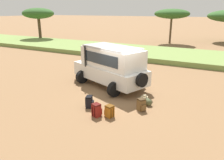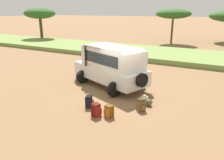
# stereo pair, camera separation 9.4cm
# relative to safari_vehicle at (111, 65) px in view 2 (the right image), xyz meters

# --- Properties ---
(ground_plane) EXTENTS (320.00, 320.00, 0.00)m
(ground_plane) POSITION_rel_safari_vehicle_xyz_m (1.09, -0.92, -1.29)
(ground_plane) COLOR olive
(grass_bank) EXTENTS (120.00, 7.00, 0.44)m
(grass_bank) POSITION_rel_safari_vehicle_xyz_m (1.09, 10.37, -1.07)
(grass_bank) COLOR olive
(grass_bank) RESTS_ON ground_plane
(safari_vehicle) EXTENTS (5.42, 3.73, 2.44)m
(safari_vehicle) POSITION_rel_safari_vehicle_xyz_m (0.00, 0.00, 0.00)
(safari_vehicle) COLOR silver
(safari_vehicle) RESTS_ON ground_plane
(backpack_beside_front_wheel) EXTENTS (0.44, 0.46, 0.57)m
(backpack_beside_front_wheel) POSITION_rel_safari_vehicle_xyz_m (0.58, -3.17, -1.02)
(backpack_beside_front_wheel) COLOR black
(backpack_beside_front_wheel) RESTS_ON ground_plane
(backpack_cluster_center) EXTENTS (0.42, 0.46, 0.58)m
(backpack_cluster_center) POSITION_rel_safari_vehicle_xyz_m (1.37, -3.79, -1.01)
(backpack_cluster_center) COLOR maroon
(backpack_cluster_center) RESTS_ON ground_plane
(backpack_near_rear_wheel) EXTENTS (0.46, 0.44, 0.57)m
(backpack_near_rear_wheel) POSITION_rel_safari_vehicle_xyz_m (2.88, -2.32, -1.01)
(backpack_near_rear_wheel) COLOR brown
(backpack_near_rear_wheel) RESTS_ON ground_plane
(backpack_outermost) EXTENTS (0.46, 0.39, 0.53)m
(backpack_outermost) POSITION_rel_safari_vehicle_xyz_m (1.89, -3.57, -1.04)
(backpack_outermost) COLOR #B26619
(backpack_outermost) RESTS_ON ground_plane
(duffel_bag_low_black_case) EXTENTS (0.74, 0.58, 0.44)m
(duffel_bag_low_black_case) POSITION_rel_safari_vehicle_xyz_m (2.80, -1.54, -1.12)
(duffel_bag_low_black_case) COLOR #4C5133
(duffel_bag_low_black_case) RESTS_ON ground_plane
(acacia_tree_far_left) EXTENTS (4.75, 4.28, 4.76)m
(acacia_tree_far_left) POSITION_rel_safari_vehicle_xyz_m (-19.26, 13.22, 2.65)
(acacia_tree_far_left) COLOR brown
(acacia_tree_far_left) RESTS_ON ground_plane
(acacia_tree_left_mid) EXTENTS (4.71, 4.11, 4.62)m
(acacia_tree_left_mid) POSITION_rel_safari_vehicle_xyz_m (-1.33, 19.70, 2.65)
(acacia_tree_left_mid) COLOR brown
(acacia_tree_left_mid) RESTS_ON ground_plane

